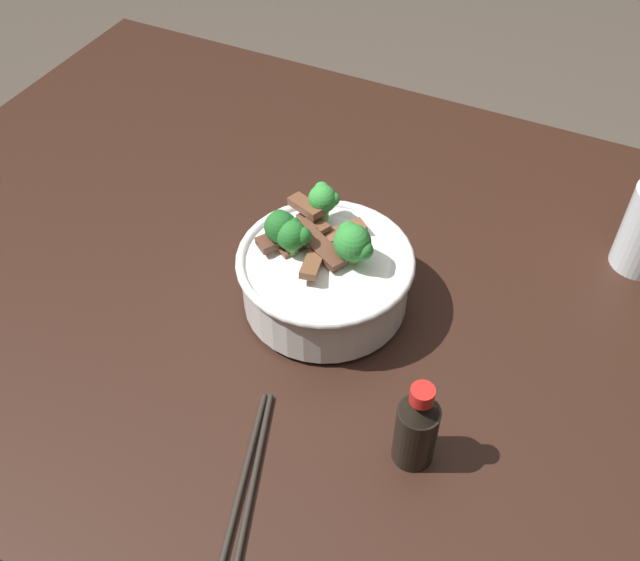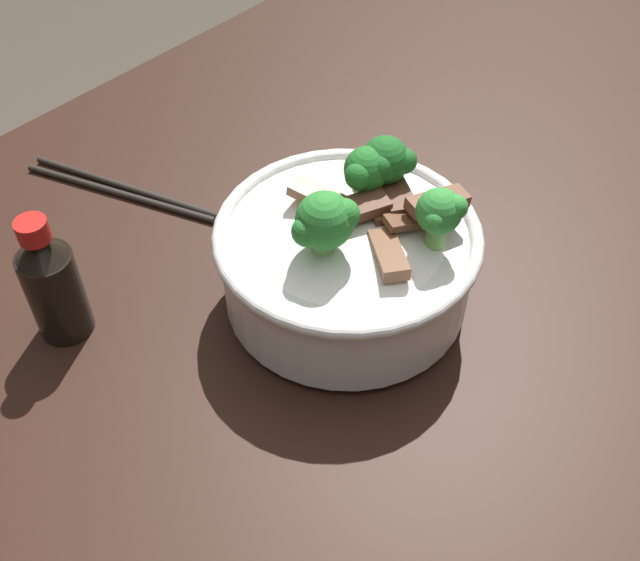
{
  "view_description": "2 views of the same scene",
  "coord_description": "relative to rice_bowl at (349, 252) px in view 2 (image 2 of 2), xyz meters",
  "views": [
    {
      "loc": [
        0.27,
        -0.62,
        1.49
      ],
      "look_at": [
        -0.02,
        -0.02,
        0.79
      ],
      "focal_mm": 41.05,
      "sensor_mm": 36.0,
      "label": 1
    },
    {
      "loc": [
        0.36,
        0.25,
        1.28
      ],
      "look_at": [
        0.03,
        -0.04,
        0.83
      ],
      "focal_mm": 42.89,
      "sensor_mm": 36.0,
      "label": 2
    }
  ],
  "objects": [
    {
      "name": "chopsticks_pair",
      "position": [
        0.04,
        -0.27,
        -0.06
      ],
      "size": [
        0.08,
        0.22,
        0.01
      ],
      "color": "#28231E",
      "rests_on": "dining_table"
    },
    {
      "name": "rice_bowl",
      "position": [
        0.0,
        0.0,
        0.0
      ],
      "size": [
        0.22,
        0.22,
        0.14
      ],
      "color": "white",
      "rests_on": "dining_table"
    },
    {
      "name": "soy_sauce_bottle",
      "position": [
        0.19,
        -0.16,
        -0.01
      ],
      "size": [
        0.05,
        0.05,
        0.12
      ],
      "color": "black",
      "rests_on": "dining_table"
    },
    {
      "name": "dining_table",
      "position": [
        0.01,
        0.04,
        -0.15
      ],
      "size": [
        1.44,
        0.98,
        0.77
      ],
      "color": "black",
      "rests_on": "ground"
    }
  ]
}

